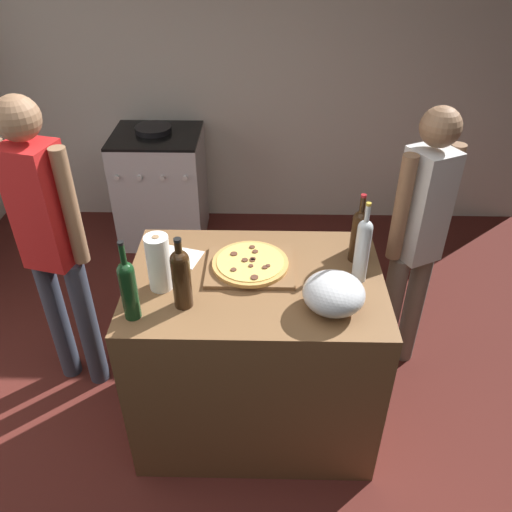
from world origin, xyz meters
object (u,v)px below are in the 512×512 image
Objects in this scene: person_in_red at (417,237)px; wine_bottle_clear at (181,276)px; pizza at (250,263)px; paper_towel_roll at (159,263)px; person_in_stripes at (50,238)px; wine_bottle_green at (128,287)px; wine_bottle_dark at (359,233)px; stove at (161,187)px; wine_bottle_amber at (363,248)px; mixing_bowl at (334,293)px.

wine_bottle_clear is at bearing -151.69° from person_in_red.
pizza is 1.33× the size of paper_towel_roll.
pizza is 1.00m from person_in_stripes.
wine_bottle_clear is (0.20, 0.08, 0.00)m from wine_bottle_green.
wine_bottle_dark is 2.16m from stove.
wine_bottle_amber is 0.25× the size of person_in_red.
wine_bottle_dark is 0.22× the size of person_in_red.
wine_bottle_green is at bearing -175.47° from mixing_bowl.
stove is (-0.37, 1.87, -0.61)m from paper_towel_roll.
wine_bottle_amber is at bearing 4.87° from paper_towel_roll.
stove is 0.58× the size of person_in_red.
wine_bottle_amber reaches higher than wine_bottle_dark.
wine_bottle_amber is at bearing 14.31° from wine_bottle_clear.
paper_towel_roll is 2.01m from stove.
mixing_bowl is 0.82m from wine_bottle_green.
wine_bottle_clear is 0.96× the size of wine_bottle_dark.
wine_bottle_dark is at bearing 67.94° from mixing_bowl.
stove is (-1.24, 1.80, -0.65)m from wine_bottle_amber.
wine_bottle_amber is 0.15m from wine_bottle_dark.
wine_bottle_green is 0.23× the size of person_in_red.
pizza is 0.21× the size of person_in_stripes.
person_in_stripes is at bearing 134.84° from wine_bottle_green.
wine_bottle_amber is 0.23× the size of person_in_stripes.
wine_bottle_clear is 0.20× the size of person_in_stripes.
pizza is 0.96× the size of wine_bottle_green.
wine_bottle_amber is 0.59m from person_in_red.
wine_bottle_amber reaches higher than pizza.
pizza is 1.02× the size of wine_bottle_dark.
person_in_stripes is at bearing 169.28° from pizza.
mixing_bowl is 0.66× the size of wine_bottle_amber.
wine_bottle_dark is 0.21× the size of person_in_stripes.
person_in_red is (1.83, 0.16, -0.07)m from person_in_stripes.
pizza is 1.06× the size of wine_bottle_clear.
pizza is 1.36× the size of mixing_bowl.
person_in_red is at bearing 22.01° from pizza.
wine_bottle_green is 0.22× the size of person_in_stripes.
mixing_bowl is 0.78× the size of wine_bottle_clear.
pizza is 0.39m from wine_bottle_clear.
wine_bottle_dark is at bearing 24.33° from wine_bottle_clear.
pizza is at bearing 172.06° from wine_bottle_amber.
stove is at bearing 139.16° from person_in_red.
mixing_bowl is 0.39m from wine_bottle_dark.
wine_bottle_dark is (0.49, 0.08, 0.11)m from pizza.
wine_bottle_dark is at bearing 14.49° from paper_towel_roll.
wine_bottle_clear is at bearing -31.95° from person_in_stripes.
person_in_red reaches higher than wine_bottle_amber.
wine_bottle_green is 0.39× the size of stove.
person_in_stripes reaches higher than wine_bottle_clear.
wine_bottle_green is at bearing -156.31° from wine_bottle_dark.
wine_bottle_green is 2.18m from stove.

